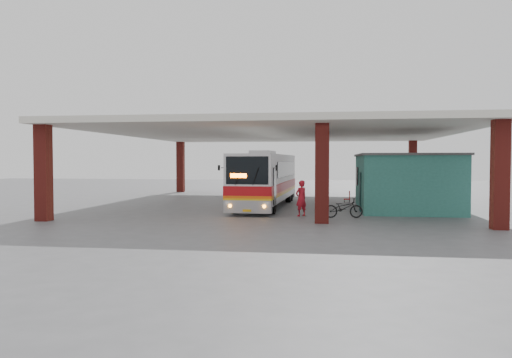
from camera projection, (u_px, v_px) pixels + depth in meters
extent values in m
plane|color=#515154|center=(263.00, 215.00, 25.20)|extent=(90.00, 90.00, 0.00)
cube|color=maroon|center=(322.00, 173.00, 21.72)|extent=(0.60, 0.60, 4.35)
cube|color=maroon|center=(324.00, 171.00, 27.65)|extent=(0.60, 0.60, 4.35)
cube|color=maroon|center=(325.00, 169.00, 33.58)|extent=(0.60, 0.60, 4.35)
cube|color=maroon|center=(43.00, 173.00, 22.55)|extent=(0.60, 0.60, 4.35)
cube|color=maroon|center=(181.00, 167.00, 43.31)|extent=(0.60, 0.60, 4.35)
cube|color=maroon|center=(500.00, 175.00, 19.71)|extent=(0.60, 0.60, 4.35)
cube|color=maroon|center=(413.00, 167.00, 40.47)|extent=(0.60, 0.60, 4.35)
cube|color=silver|center=(284.00, 132.00, 31.39)|extent=(21.00, 23.00, 0.30)
cube|color=#2B6D5F|center=(405.00, 182.00, 28.01)|extent=(5.00, 8.00, 3.00)
cube|color=#4C4C4C|center=(405.00, 155.00, 27.95)|extent=(5.20, 8.20, 0.12)
cube|color=#123231|center=(360.00, 192.00, 26.91)|extent=(0.08, 0.95, 2.10)
cube|color=black|center=(357.00, 176.00, 29.84)|extent=(0.08, 1.20, 1.00)
cube|color=black|center=(357.00, 176.00, 29.85)|extent=(0.04, 1.30, 1.10)
cube|color=silver|center=(266.00, 177.00, 29.45)|extent=(2.69, 11.27, 2.61)
cube|color=silver|center=(263.00, 153.00, 28.48)|extent=(1.21, 2.83, 0.23)
cube|color=gray|center=(248.00, 206.00, 24.16)|extent=(2.36, 0.45, 0.65)
cube|color=#AD0C11|center=(266.00, 185.00, 29.47)|extent=(2.73, 11.27, 0.47)
cube|color=#E45C0C|center=(266.00, 190.00, 29.48)|extent=(2.73, 11.27, 0.12)
cube|color=gold|center=(266.00, 192.00, 29.49)|extent=(2.73, 11.27, 0.09)
cube|color=black|center=(247.00, 170.00, 23.97)|extent=(2.09, 0.17, 1.35)
cube|color=black|center=(248.00, 169.00, 30.38)|extent=(0.32, 8.40, 0.84)
cube|color=black|center=(287.00, 169.00, 29.96)|extent=(0.32, 8.40, 0.84)
cube|color=#FF5905|center=(238.00, 176.00, 23.99)|extent=(0.79, 0.08, 0.21)
sphere|color=orange|center=(230.00, 206.00, 24.11)|extent=(0.17, 0.17, 0.17)
sphere|color=orange|center=(264.00, 206.00, 23.81)|extent=(0.17, 0.17, 0.17)
cube|color=gold|center=(247.00, 211.00, 23.96)|extent=(0.42, 0.04, 0.11)
cylinder|color=black|center=(235.00, 204.00, 25.82)|extent=(0.33, 0.94, 0.93)
cylinder|color=black|center=(272.00, 205.00, 25.47)|extent=(0.33, 0.94, 0.93)
cylinder|color=black|center=(259.00, 195.00, 32.89)|extent=(0.33, 0.94, 0.93)
cylinder|color=black|center=(288.00, 195.00, 32.54)|extent=(0.33, 0.94, 0.93)
cylinder|color=black|center=(262.00, 194.00, 34.08)|extent=(0.33, 0.94, 0.93)
cylinder|color=black|center=(290.00, 194.00, 33.73)|extent=(0.33, 0.94, 0.93)
imported|color=black|center=(343.00, 208.00, 23.73)|extent=(1.89, 0.87, 0.96)
imported|color=red|center=(301.00, 198.00, 24.47)|extent=(0.75, 0.75, 1.76)
cube|color=red|center=(347.00, 199.00, 32.40)|extent=(0.40, 0.40, 0.06)
cube|color=red|center=(350.00, 195.00, 32.37)|extent=(0.05, 0.40, 0.57)
cylinder|color=black|center=(344.00, 201.00, 32.27)|extent=(0.03, 0.03, 0.19)
cylinder|color=black|center=(349.00, 201.00, 32.22)|extent=(0.03, 0.03, 0.19)
cylinder|color=black|center=(344.00, 201.00, 32.59)|extent=(0.03, 0.03, 0.19)
cylinder|color=black|center=(349.00, 201.00, 32.54)|extent=(0.03, 0.03, 0.19)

